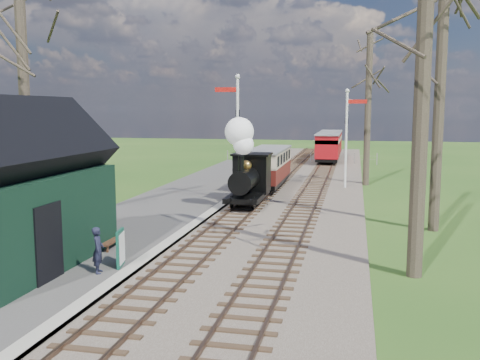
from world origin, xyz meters
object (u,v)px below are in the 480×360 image
object	(u,v)px
sign_board	(121,248)
person	(98,250)
red_carriage_b	(331,143)
bench	(108,236)
station_shed	(18,194)
semaphore_near	(236,129)
red_carriage_a	(328,147)
semaphore_far	(348,131)
locomotive	(247,168)
coach	(268,165)

from	to	relation	value
sign_board	person	world-z (taller)	person
red_carriage_b	bench	xyz separation A→B (m)	(-5.43, -35.05, -0.86)
station_shed	sign_board	world-z (taller)	station_shed
semaphore_near	red_carriage_a	xyz separation A→B (m)	(3.37, 19.96, -2.20)
semaphore_near	red_carriage_b	xyz separation A→B (m)	(3.37, 25.46, -2.20)
red_carriage_b	bench	size ratio (longest dim) A/B	3.54
semaphore_far	sign_board	size ratio (longest dim) A/B	5.46
station_shed	semaphore_near	size ratio (longest dim) A/B	1.01
red_carriage_a	red_carriage_b	xyz separation A→B (m)	(0.00, 5.50, 0.00)
semaphore_near	locomotive	xyz separation A→B (m)	(0.76, -1.09, -1.74)
locomotive	sign_board	size ratio (longest dim) A/B	3.86
station_shed	red_carriage_b	distance (m)	38.10
semaphore_near	person	xyz separation A→B (m)	(-1.10, -12.13, -2.79)
locomotive	bench	size ratio (longest dim) A/B	2.97
coach	red_carriage_b	distance (m)	20.65
station_shed	red_carriage_a	distance (m)	32.70
locomotive	semaphore_far	bearing A→B (deg)	58.26
locomotive	sign_board	world-z (taller)	locomotive
sign_board	person	xyz separation A→B (m)	(-0.33, -0.69, 0.11)
red_carriage_b	sign_board	distance (m)	37.13
person	red_carriage_a	bearing A→B (deg)	-27.19
station_shed	person	size ratio (longest dim) A/B	4.99
coach	locomotive	bearing A→B (deg)	-90.11
semaphore_far	person	bearing A→B (deg)	-109.01
red_carriage_b	station_shed	bearing A→B (deg)	-100.43
semaphore_far	bench	bearing A→B (deg)	-114.81
red_carriage_b	bench	world-z (taller)	red_carriage_b
station_shed	coach	world-z (taller)	station_shed
coach	sign_board	xyz separation A→B (m)	(-1.54, -16.41, -0.66)
station_shed	semaphore_far	bearing A→B (deg)	64.28
coach	bench	xyz separation A→B (m)	(-2.83, -14.56, -0.82)
bench	person	distance (m)	2.73
semaphore_near	coach	distance (m)	5.50
locomotive	red_carriage_b	distance (m)	26.68
semaphore_far	red_carriage_b	world-z (taller)	semaphore_far
semaphore_far	station_shed	bearing A→B (deg)	-115.72
semaphore_far	sign_board	world-z (taller)	semaphore_far
semaphore_far	bench	xyz separation A→B (m)	(-7.21, -15.59, -2.79)
locomotive	sign_board	xyz separation A→B (m)	(-1.53, -10.35, -1.16)
coach	person	size ratio (longest dim) A/B	5.12
locomotive	red_carriage_a	distance (m)	21.21
red_carriage_b	person	xyz separation A→B (m)	(-4.47, -37.59, -0.59)
semaphore_far	coach	xyz separation A→B (m)	(-4.37, -1.03, -1.97)
coach	red_carriage_a	world-z (taller)	red_carriage_a
sign_board	semaphore_near	bearing A→B (deg)	86.13
locomotive	red_carriage_b	bearing A→B (deg)	84.38
coach	semaphore_far	bearing A→B (deg)	13.29
semaphore_far	red_carriage_b	bearing A→B (deg)	95.21
coach	person	distance (m)	17.21
semaphore_near	red_carriage_b	size ratio (longest dim) A/B	1.29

